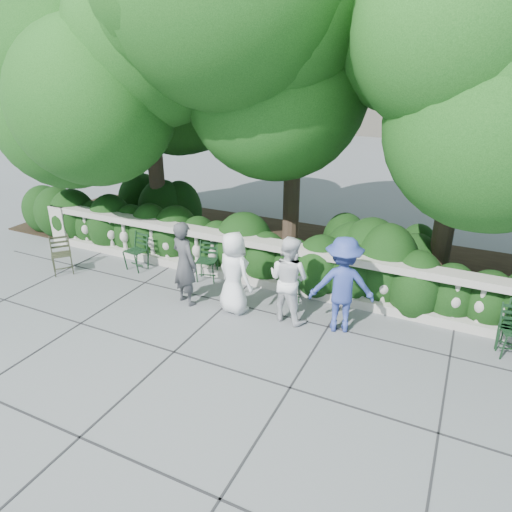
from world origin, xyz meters
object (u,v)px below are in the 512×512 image
at_px(chair_d, 289,302).
at_px(chair_e, 512,361).
at_px(chair_a, 133,272).
at_px(chair_c, 206,283).
at_px(chair_f, 508,355).
at_px(person_businessman, 234,273).
at_px(person_casual_man, 289,279).
at_px(chair_weathered, 65,276).
at_px(person_woman_grey, 185,263).
at_px(person_older_blue, 342,285).

xyz_separation_m(chair_d, chair_e, (3.82, -0.22, 0.00)).
height_order(chair_a, chair_c, same).
distance_m(chair_c, chair_e, 5.73).
height_order(chair_c, chair_f, same).
bearing_deg(person_businessman, chair_a, 10.59).
distance_m(person_businessman, person_casual_man, 1.01).
xyz_separation_m(chair_e, chair_weathered, (-8.67, -0.79, 0.00)).
xyz_separation_m(chair_a, chair_weathered, (-1.19, -0.81, 0.00)).
height_order(person_woman_grey, person_casual_man, person_woman_grey).
bearing_deg(chair_a, person_woman_grey, -11.24).
bearing_deg(chair_weathered, chair_a, -14.65).
bearing_deg(person_older_blue, chair_a, -22.55).
xyz_separation_m(chair_a, chair_d, (3.66, 0.20, 0.00)).
bearing_deg(person_casual_man, chair_e, -163.93).
xyz_separation_m(chair_e, person_older_blue, (-2.70, -0.26, 0.85)).
bearing_deg(chair_a, chair_d, 10.89).
bearing_deg(person_businessman, chair_d, -117.27).
bearing_deg(chair_weathered, chair_c, -29.66).
distance_m(chair_c, person_older_blue, 3.18).
distance_m(person_businessman, person_woman_grey, 0.99).
relative_size(chair_a, chair_c, 1.00).
xyz_separation_m(chair_c, chair_d, (1.91, -0.02, 0.00)).
xyz_separation_m(chair_c, person_woman_grey, (0.11, -0.86, 0.82)).
bearing_deg(chair_a, person_older_blue, 4.36).
height_order(chair_d, person_businessman, person_businessman).
distance_m(person_businessman, person_older_blue, 1.95).
height_order(person_businessman, person_casual_man, person_casual_man).
height_order(chair_e, person_older_blue, person_older_blue).
bearing_deg(chair_f, person_casual_man, -158.78).
bearing_deg(person_woman_grey, chair_e, -153.82).
relative_size(chair_f, person_woman_grey, 0.51).
bearing_deg(chair_c, chair_weathered, -175.99).
distance_m(chair_weathered, person_woman_grey, 3.17).
distance_m(chair_d, chair_weathered, 4.95).
relative_size(chair_weathered, person_businessman, 0.54).
bearing_deg(person_businessman, person_older_blue, -151.88).
bearing_deg(chair_e, person_businessman, 171.56).
relative_size(chair_c, chair_f, 1.00).
distance_m(chair_a, person_woman_grey, 2.13).
bearing_deg(person_businessman, person_woman_grey, 27.84).
xyz_separation_m(chair_c, chair_weathered, (-2.94, -1.03, 0.00)).
bearing_deg(chair_weathered, person_older_blue, -43.92).
bearing_deg(chair_d, chair_c, 167.17).
distance_m(chair_a, person_casual_man, 3.94).
relative_size(chair_weathered, person_casual_man, 0.53).
bearing_deg(chair_c, person_woman_grey, -97.99).
bearing_deg(chair_a, chair_e, 7.62).
distance_m(chair_e, person_casual_man, 3.74).
height_order(chair_c, person_businessman, person_businessman).
bearing_deg(person_businessman, chair_f, -151.11).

